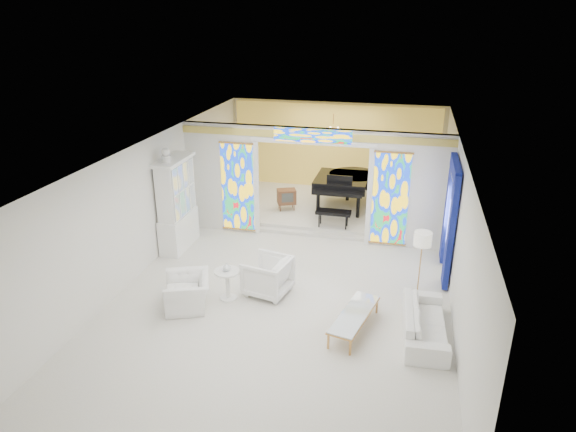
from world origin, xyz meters
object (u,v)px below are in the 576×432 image
(grand_piano, at_px, (347,181))
(china_cabinet, at_px, (177,205))
(coffee_table, at_px, (354,315))
(armchair_right, at_px, (268,276))
(tv_console, at_px, (287,197))
(armchair_left, at_px, (188,292))
(sofa, at_px, (425,322))

(grand_piano, bearing_deg, china_cabinet, -137.76)
(coffee_table, bearing_deg, grand_piano, 98.88)
(armchair_right, bearing_deg, tv_console, -159.43)
(armchair_right, bearing_deg, coffee_table, 76.35)
(armchair_left, xyz_separation_m, sofa, (4.77, 0.07, -0.04))
(tv_console, bearing_deg, armchair_left, -120.80)
(china_cabinet, xyz_separation_m, coffee_table, (4.85, -2.71, -0.83))
(china_cabinet, height_order, armchair_left, china_cabinet)
(sofa, bearing_deg, coffee_table, 92.64)
(sofa, bearing_deg, armchair_left, 88.07)
(coffee_table, bearing_deg, armchair_left, 179.05)
(armchair_left, distance_m, sofa, 4.77)
(grand_piano, bearing_deg, sofa, -69.39)
(china_cabinet, xyz_separation_m, armchair_left, (1.39, -2.65, -0.84))
(grand_piano, bearing_deg, tv_console, -157.32)
(china_cabinet, bearing_deg, armchair_left, -62.27)
(armchair_left, height_order, coffee_table, armchair_left)
(armchair_left, relative_size, sofa, 0.51)
(china_cabinet, height_order, coffee_table, china_cabinet)
(china_cabinet, relative_size, tv_console, 4.25)
(china_cabinet, bearing_deg, tv_console, 52.19)
(china_cabinet, relative_size, armchair_right, 2.97)
(china_cabinet, distance_m, armchair_left, 3.11)
(armchair_right, relative_size, grand_piano, 0.31)
(armchair_right, distance_m, sofa, 3.41)
(armchair_left, distance_m, armchair_right, 1.72)
(sofa, bearing_deg, china_cabinet, 64.51)
(tv_console, bearing_deg, china_cabinet, -150.46)
(armchair_right, bearing_deg, grand_piano, -178.91)
(tv_console, bearing_deg, coffee_table, -86.78)
(armchair_left, distance_m, grand_piano, 6.68)
(coffee_table, xyz_separation_m, tv_console, (-2.67, 5.52, 0.25))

